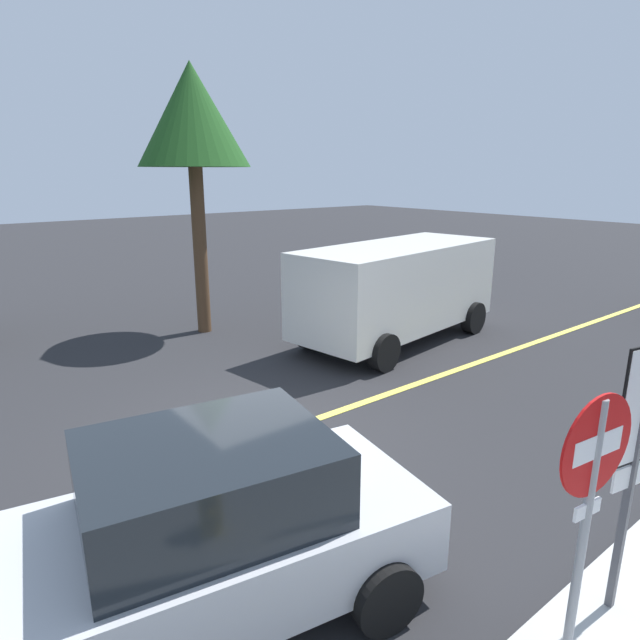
{
  "coord_description": "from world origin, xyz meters",
  "views": [
    {
      "loc": [
        -3.74,
        -6.12,
        3.77
      ],
      "look_at": [
        1.3,
        0.21,
        1.53
      ],
      "focal_mm": 30.37,
      "sensor_mm": 36.0,
      "label": 1
    }
  ],
  "objects_px": {
    "speed_limit_sign": "(638,436)",
    "stop_sign": "(590,492)",
    "car_silver_behind_van": "(194,535)",
    "white_van": "(396,287)",
    "tree_left_verge": "(192,119)"
  },
  "relations": [
    {
      "from": "speed_limit_sign",
      "to": "tree_left_verge",
      "type": "relative_size",
      "value": 0.41
    },
    {
      "from": "white_van",
      "to": "tree_left_verge",
      "type": "xyz_separation_m",
      "value": [
        -3.06,
        3.43,
        3.61
      ]
    },
    {
      "from": "white_van",
      "to": "speed_limit_sign",
      "type": "bearing_deg",
      "value": -122.94
    },
    {
      "from": "car_silver_behind_van",
      "to": "white_van",
      "type": "bearing_deg",
      "value": 32.37
    },
    {
      "from": "tree_left_verge",
      "to": "speed_limit_sign",
      "type": "bearing_deg",
      "value": -97.43
    },
    {
      "from": "speed_limit_sign",
      "to": "stop_sign",
      "type": "bearing_deg",
      "value": -177.9
    },
    {
      "from": "stop_sign",
      "to": "white_van",
      "type": "height_order",
      "value": "stop_sign"
    },
    {
      "from": "tree_left_verge",
      "to": "stop_sign",
      "type": "bearing_deg",
      "value": -101.76
    },
    {
      "from": "stop_sign",
      "to": "speed_limit_sign",
      "type": "xyz_separation_m",
      "value": [
        0.8,
        0.03,
        0.17
      ]
    },
    {
      "from": "speed_limit_sign",
      "to": "car_silver_behind_van",
      "type": "xyz_separation_m",
      "value": [
        -2.76,
        2.24,
        -0.94
      ]
    },
    {
      "from": "speed_limit_sign",
      "to": "white_van",
      "type": "height_order",
      "value": "speed_limit_sign"
    },
    {
      "from": "speed_limit_sign",
      "to": "tree_left_verge",
      "type": "distance_m",
      "value": 10.75
    },
    {
      "from": "speed_limit_sign",
      "to": "car_silver_behind_van",
      "type": "height_order",
      "value": "speed_limit_sign"
    },
    {
      "from": "white_van",
      "to": "car_silver_behind_van",
      "type": "xyz_separation_m",
      "value": [
        -7.15,
        -4.53,
        -0.44
      ]
    },
    {
      "from": "stop_sign",
      "to": "car_silver_behind_van",
      "type": "distance_m",
      "value": 3.1
    }
  ]
}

